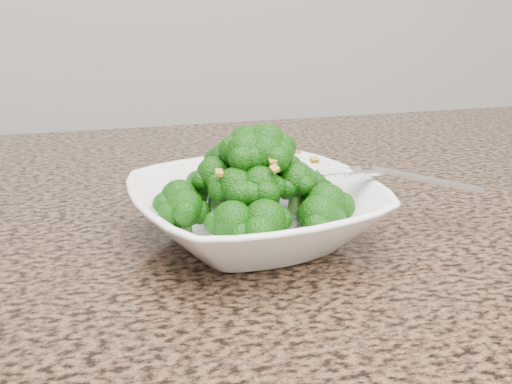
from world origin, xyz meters
name	(u,v)px	position (x,y,z in m)	size (l,w,h in m)	color
granite_counter	(268,257)	(0.00, 0.30, 0.89)	(1.64, 1.04, 0.03)	brown
bowl	(256,213)	(-0.01, 0.31, 0.93)	(0.23, 0.23, 0.06)	white
broccoli_pile	(256,148)	(-0.01, 0.31, 0.99)	(0.21, 0.21, 0.07)	#125109
garlic_topping	(256,106)	(-0.01, 0.31, 1.03)	(0.12, 0.12, 0.01)	#BC8D2E
fork	(376,173)	(0.11, 0.30, 0.96)	(0.19, 0.03, 0.01)	silver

